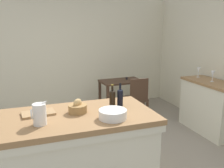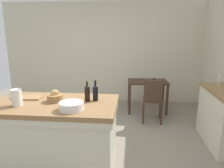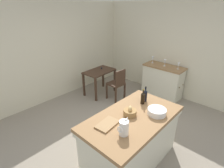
% 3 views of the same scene
% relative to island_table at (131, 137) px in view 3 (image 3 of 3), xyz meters
% --- Properties ---
extents(ground_plane, '(6.76, 6.76, 0.00)m').
position_rel_island_table_xyz_m(ground_plane, '(0.26, 0.43, -0.49)').
color(ground_plane, gray).
extents(wall_back, '(5.32, 0.12, 2.60)m').
position_rel_island_table_xyz_m(wall_back, '(0.26, 3.03, 0.81)').
color(wall_back, beige).
rests_on(wall_back, ground).
extents(wall_right, '(0.12, 5.20, 2.60)m').
position_rel_island_table_xyz_m(wall_right, '(2.86, 0.43, 0.81)').
color(wall_right, beige).
rests_on(wall_right, ground).
extents(island_table, '(1.67, 0.93, 0.91)m').
position_rel_island_table_xyz_m(island_table, '(0.00, 0.00, 0.00)').
color(island_table, olive).
rests_on(island_table, ground).
extents(side_cabinet, '(0.52, 1.13, 0.93)m').
position_rel_island_table_xyz_m(side_cabinet, '(2.52, 0.78, -0.02)').
color(side_cabinet, olive).
rests_on(side_cabinet, ground).
extents(writing_desk, '(0.93, 0.60, 0.78)m').
position_rel_island_table_xyz_m(writing_desk, '(1.39, 2.23, 0.12)').
color(writing_desk, '#3D281C').
rests_on(writing_desk, ground).
extents(wooden_chair, '(0.42, 0.42, 0.92)m').
position_rel_island_table_xyz_m(wooden_chair, '(1.46, 1.59, 0.01)').
color(wooden_chair, '#3D281C').
rests_on(wooden_chair, ground).
extents(pitcher, '(0.17, 0.13, 0.26)m').
position_rel_island_table_xyz_m(pitcher, '(-0.42, -0.16, 0.53)').
color(pitcher, silver).
rests_on(pitcher, island_table).
extents(wash_bowl, '(0.30, 0.30, 0.10)m').
position_rel_island_table_xyz_m(wash_bowl, '(0.31, -0.24, 0.47)').
color(wash_bowl, silver).
rests_on(wash_bowl, island_table).
extents(bread_basket, '(0.21, 0.21, 0.16)m').
position_rel_island_table_xyz_m(bread_basket, '(-0.00, 0.06, 0.48)').
color(bread_basket, olive).
rests_on(bread_basket, island_table).
extents(cutting_board, '(0.37, 0.25, 0.02)m').
position_rel_island_table_xyz_m(cutting_board, '(-0.42, 0.14, 0.43)').
color(cutting_board, '#99754C').
rests_on(cutting_board, island_table).
extents(wine_bottle_dark, '(0.07, 0.07, 0.28)m').
position_rel_island_table_xyz_m(wine_bottle_dark, '(0.54, 0.13, 0.53)').
color(wine_bottle_dark, black).
rests_on(wine_bottle_dark, island_table).
extents(wine_bottle_amber, '(0.07, 0.07, 0.28)m').
position_rel_island_table_xyz_m(wine_bottle_amber, '(0.43, 0.11, 0.54)').
color(wine_bottle_amber, black).
rests_on(wine_bottle_amber, island_table).
extents(wine_glass_far_left, '(0.07, 0.07, 0.18)m').
position_rel_island_table_xyz_m(wine_glass_far_left, '(2.53, 0.40, 0.56)').
color(wine_glass_far_left, white).
rests_on(wine_glass_far_left, side_cabinet).
extents(wine_glass_left, '(0.07, 0.07, 0.19)m').
position_rel_island_table_xyz_m(wine_glass_left, '(2.52, 0.78, 0.57)').
color(wine_glass_left, white).
rests_on(wine_glass_left, side_cabinet).
extents(wine_glass_middle, '(0.07, 0.07, 0.19)m').
position_rel_island_table_xyz_m(wine_glass_middle, '(2.54, 1.18, 0.57)').
color(wine_glass_middle, white).
rests_on(wine_glass_middle, side_cabinet).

